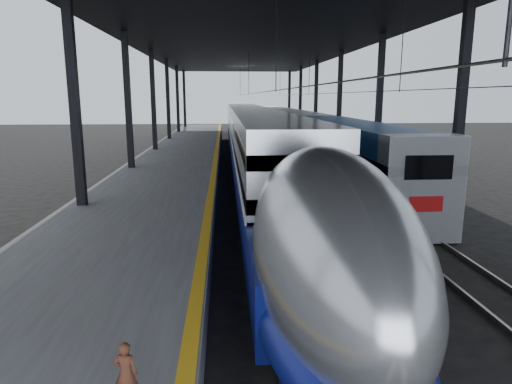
{
  "coord_description": "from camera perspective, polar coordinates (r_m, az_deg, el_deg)",
  "views": [
    {
      "loc": [
        -0.05,
        -13.31,
        5.23
      ],
      "look_at": [
        1.02,
        2.19,
        2.0
      ],
      "focal_mm": 32.0,
      "sensor_mm": 36.0,
      "label": 1
    }
  ],
  "objects": [
    {
      "name": "child",
      "position": [
        7.04,
        -15.95,
        -20.98
      ],
      "size": [
        0.38,
        0.28,
        0.95
      ],
      "primitive_type": "imported",
      "rotation": [
        0.0,
        0.0,
        2.99
      ],
      "color": "#4D2719",
      "rests_on": "platform"
    },
    {
      "name": "second_train",
      "position": [
        43.17,
        5.51,
        7.4
      ],
      "size": [
        2.86,
        56.05,
        3.93
      ],
      "color": "navy",
      "rests_on": "ground"
    },
    {
      "name": "yellow_strip",
      "position": [
        33.58,
        -5.04,
        4.48
      ],
      "size": [
        0.3,
        80.0,
        0.01
      ],
      "primitive_type": "cube",
      "color": "#CC9513",
      "rests_on": "platform"
    },
    {
      "name": "ground",
      "position": [
        14.3,
        -3.53,
        -9.73
      ],
      "size": [
        160.0,
        160.0,
        0.0
      ],
      "primitive_type": "plane",
      "color": "black",
      "rests_on": "ground"
    },
    {
      "name": "platform",
      "position": [
        33.82,
        -9.78,
        3.54
      ],
      "size": [
        6.0,
        80.0,
        1.0
      ],
      "primitive_type": "cube",
      "color": "#4C4C4F",
      "rests_on": "ground"
    },
    {
      "name": "tgv_train",
      "position": [
        36.4,
        -0.71,
        6.76
      ],
      "size": [
        3.08,
        65.2,
        4.42
      ],
      "color": "#AEB0B5",
      "rests_on": "ground"
    },
    {
      "name": "canopy",
      "position": [
        33.59,
        -0.62,
        18.39
      ],
      "size": [
        18.0,
        75.0,
        9.47
      ],
      "color": "black",
      "rests_on": "ground"
    },
    {
      "name": "rails",
      "position": [
        34.01,
        3.79,
        3.01
      ],
      "size": [
        6.52,
        80.0,
        0.16
      ],
      "color": "slate",
      "rests_on": "ground"
    }
  ]
}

